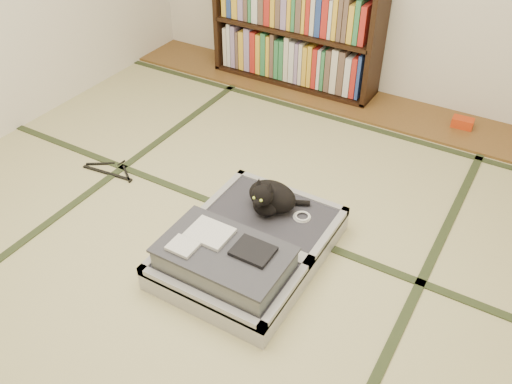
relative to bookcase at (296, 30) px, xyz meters
The scene contains 9 objects.
floor 2.20m from the bookcase, 73.81° to the right, with size 4.50×4.50×0.00m, color tan.
wood_strip 0.75m from the bookcase, ahead, with size 4.00×0.50×0.02m, color brown.
red_item 1.46m from the bookcase, ahead, with size 0.15×0.09×0.07m, color red.
tatami_borders 1.74m from the bookcase, 69.12° to the right, with size 4.00×4.50×0.01m.
bookcase is the anchor object (origin of this frame).
suitcase 2.16m from the bookcase, 69.40° to the right, with size 0.72×0.96×0.28m.
cat 1.87m from the bookcase, 66.73° to the right, with size 0.32×0.32×0.26m.
cable_coil 1.93m from the bookcase, 61.30° to the right, with size 0.10×0.10×0.02m.
hanger 1.85m from the bookcase, 104.14° to the right, with size 0.39×0.20×0.01m.
Camera 1 is at (1.24, -1.66, 2.08)m, focal length 38.00 mm.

